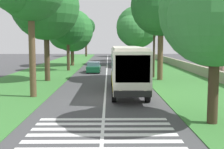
{
  "coord_description": "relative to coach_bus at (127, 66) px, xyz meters",
  "views": [
    {
      "loc": [
        -20.81,
        -0.3,
        4.16
      ],
      "look_at": [
        2.3,
        -0.54,
        1.6
      ],
      "focal_mm": 47.91,
      "sensor_mm": 36.0,
      "label": 1
    }
  ],
  "objects": [
    {
      "name": "trailing_car_0",
      "position": [
        16.11,
        3.57,
        -1.48
      ],
      "size": [
        4.3,
        1.78,
        1.43
      ],
      "color": "#145933",
      "rests_on": "ground"
    },
    {
      "name": "roadside_wall",
      "position": [
        16.67,
        -9.8,
        -1.54
      ],
      "size": [
        70.0,
        0.4,
        1.14
      ],
      "primitive_type": "cube",
      "color": "#9E937F",
      "rests_on": "grass_verge_right"
    },
    {
      "name": "roadside_tree_left_0",
      "position": [
        27.52,
        8.04,
        3.66
      ],
      "size": [
        9.25,
        7.35,
        9.63
      ],
      "color": "brown",
      "rests_on": "grass_verge_left"
    },
    {
      "name": "roadside_tree_right_0",
      "position": [
        29.54,
        -3.34,
        4.39
      ],
      "size": [
        9.16,
        7.48,
        10.45
      ],
      "color": "#4C3826",
      "rests_on": "grass_verge_right"
    },
    {
      "name": "roadside_tree_right_2",
      "position": [
        7.76,
        -3.8,
        5.61
      ],
      "size": [
        7.65,
        6.44,
        11.12
      ],
      "color": "brown",
      "rests_on": "grass_verge_right"
    },
    {
      "name": "grass_verge_left",
      "position": [
        11.67,
        10.0,
        -2.13
      ],
      "size": [
        120.0,
        8.0,
        0.04
      ],
      "primitive_type": "cube",
      "color": "#387533",
      "rests_on": "ground"
    },
    {
      "name": "roadside_tree_right_4",
      "position": [
        39.85,
        -3.88,
        5.07
      ],
      "size": [
        7.14,
        5.8,
        10.27
      ],
      "color": "#4C3826",
      "rests_on": "grass_verge_right"
    },
    {
      "name": "trailing_minibus_0",
      "position": [
        32.36,
        -0.22,
        -0.6
      ],
      "size": [
        6.0,
        2.14,
        2.53
      ],
      "color": "teal",
      "rests_on": "ground"
    },
    {
      "name": "utility_pole",
      "position": [
        10.07,
        -3.66,
        2.05
      ],
      "size": [
        0.24,
        1.4,
        8.02
      ],
      "color": "#473828",
      "rests_on": "grass_verge_right"
    },
    {
      "name": "trailing_car_1",
      "position": [
        24.3,
        0.1,
        -1.48
      ],
      "size": [
        4.3,
        1.78,
        1.43
      ],
      "color": "#B7A893",
      "rests_on": "ground"
    },
    {
      "name": "roadside_tree_left_4",
      "position": [
        59.4,
        8.02,
        5.89
      ],
      "size": [
        6.0,
        5.11,
        10.72
      ],
      "color": "#3D2D1E",
      "rests_on": "grass_verge_left"
    },
    {
      "name": "grass_verge_right",
      "position": [
        11.67,
        -6.4,
        -2.13
      ],
      "size": [
        120.0,
        8.0,
        0.04
      ],
      "primitive_type": "cube",
      "color": "#387533",
      "rests_on": "ground"
    },
    {
      "name": "roadside_tree_right_3",
      "position": [
        58.46,
        -3.83,
        4.38
      ],
      "size": [
        7.28,
        5.96,
        9.65
      ],
      "color": "#3D2D1E",
      "rests_on": "grass_verge_right"
    },
    {
      "name": "roadside_tree_right_1",
      "position": [
        -9.28,
        -3.59,
        3.38
      ],
      "size": [
        6.88,
        5.6,
        8.46
      ],
      "color": "#3D2D1E",
      "rests_on": "grass_verge_right"
    },
    {
      "name": "centre_line",
      "position": [
        11.67,
        1.8,
        -2.14
      ],
      "size": [
        110.0,
        0.16,
        0.01
      ],
      "primitive_type": "cube",
      "color": "silver",
      "rests_on": "ground"
    },
    {
      "name": "coach_bus",
      "position": [
        0.0,
        0.0,
        0.0
      ],
      "size": [
        11.16,
        2.62,
        3.73
      ],
      "color": "silver",
      "rests_on": "ground"
    },
    {
      "name": "ground",
      "position": [
        -3.33,
        1.8,
        -2.15
      ],
      "size": [
        160.0,
        160.0,
        0.0
      ],
      "primitive_type": "plane",
      "color": "#424244"
    },
    {
      "name": "zebra_crossing",
      "position": [
        -11.17,
        1.8,
        -2.14
      ],
      "size": [
        5.85,
        6.8,
        0.01
      ],
      "color": "silver",
      "rests_on": "ground"
    },
    {
      "name": "roadside_tree_left_3",
      "position": [
        18.55,
        7.39,
        3.82
      ],
      "size": [
        5.53,
        4.83,
        8.47
      ],
      "color": "#4C3826",
      "rests_on": "grass_verge_left"
    },
    {
      "name": "roadside_tree_left_1",
      "position": [
        7.31,
        8.13,
        5.45
      ],
      "size": [
        7.78,
        6.95,
        11.19
      ],
      "color": "#4C3826",
      "rests_on": "grass_verge_left"
    }
  ]
}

